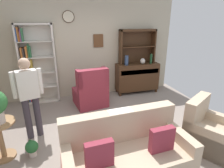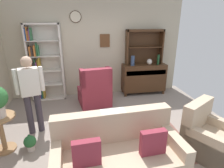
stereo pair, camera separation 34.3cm
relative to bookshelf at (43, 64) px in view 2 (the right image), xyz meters
The scene contains 17 objects.
ground_plane 2.67m from the bookshelf, 52.11° to the right, with size 5.40×4.60×0.02m, color gray.
wall_back 1.57m from the bookshelf, ahead, with size 5.00×0.09×2.80m.
area_rug 3.00m from the bookshelf, 52.64° to the right, with size 2.40×1.73×0.01m, color brown.
bookshelf is the anchor object (origin of this frame).
sideboard 2.94m from the bookshelf, ahead, with size 1.30×0.45×0.92m.
sideboard_hutch 2.94m from the bookshelf, ahead, with size 1.10×0.26×1.00m.
vase_tall 2.50m from the bookshelf, ahead, with size 0.11×0.11×0.28m, color #33476B.
vase_round 3.02m from the bookshelf, ahead, with size 0.15×0.15×0.17m, color beige.
bottle_wine 3.28m from the bookshelf, ahead, with size 0.07×0.07×0.29m, color #194223.
couch_floral 3.47m from the bookshelf, 64.50° to the right, with size 1.85×0.96×0.90m.
armchair_floral 4.28m from the bookshelf, 43.13° to the right, with size 1.04×1.05×0.88m.
wingback_chair 1.63m from the bookshelf, 26.43° to the right, with size 0.90×0.91×1.05m.
plant_stand 2.32m from the bookshelf, 99.89° to the right, with size 0.52×0.52×0.66m.
potted_plant_small 2.46m from the bookshelf, 88.30° to the right, with size 0.21×0.21×0.29m.
person_reading 1.72m from the bookshelf, 88.30° to the right, with size 0.52×0.29×1.56m.
coffee_table 2.64m from the bookshelf, 54.38° to the right, with size 0.80×0.50×0.42m.
book_stack 2.73m from the bookshelf, 53.26° to the right, with size 0.20×0.15×0.05m.
Camera 2 is at (-0.50, -3.19, 2.17)m, focal length 29.05 mm.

